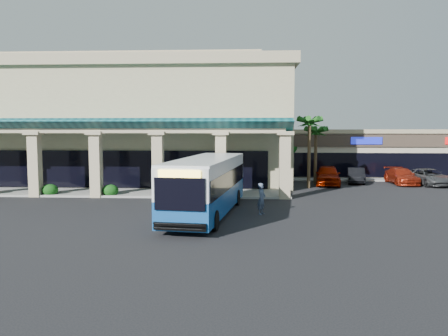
# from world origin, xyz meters

# --- Properties ---
(ground) EXTENTS (110.00, 110.00, 0.00)m
(ground) POSITION_xyz_m (0.00, 0.00, 0.00)
(ground) COLOR black
(main_building) EXTENTS (30.80, 14.80, 11.35)m
(main_building) POSITION_xyz_m (-8.00, 16.00, 5.67)
(main_building) COLOR tan
(main_building) RESTS_ON ground
(arcade) EXTENTS (30.00, 6.20, 5.70)m
(arcade) POSITION_xyz_m (-8.00, 6.80, 2.85)
(arcade) COLOR #0C4348
(arcade) RESTS_ON ground
(strip_mall) EXTENTS (22.50, 12.50, 4.90)m
(strip_mall) POSITION_xyz_m (18.00, 24.00, 2.45)
(strip_mall) COLOR beige
(strip_mall) RESTS_ON ground
(palm_0) EXTENTS (2.40, 2.40, 6.60)m
(palm_0) POSITION_xyz_m (8.50, 11.00, 3.30)
(palm_0) COLOR #154813
(palm_0) RESTS_ON ground
(palm_1) EXTENTS (2.40, 2.40, 5.80)m
(palm_1) POSITION_xyz_m (9.50, 14.00, 2.90)
(palm_1) COLOR #154813
(palm_1) RESTS_ON ground
(broadleaf_tree) EXTENTS (2.60, 2.60, 4.81)m
(broadleaf_tree) POSITION_xyz_m (7.50, 19.00, 2.41)
(broadleaf_tree) COLOR #0F400E
(broadleaf_tree) RESTS_ON ground
(transit_bus) EXTENTS (4.16, 11.93, 3.26)m
(transit_bus) POSITION_xyz_m (1.07, -1.00, 1.63)
(transit_bus) COLOR #1652A0
(transit_bus) RESTS_ON ground
(pedestrian) EXTENTS (0.66, 0.78, 1.81)m
(pedestrian) POSITION_xyz_m (4.20, -0.65, 0.91)
(pedestrian) COLOR #435068
(pedestrian) RESTS_ON ground
(car_silver) EXTENTS (2.82, 5.38, 1.75)m
(car_silver) POSITION_xyz_m (10.48, 13.17, 0.87)
(car_silver) COLOR #961500
(car_silver) RESTS_ON ground
(car_white) EXTENTS (2.24, 4.39, 1.38)m
(car_white) POSITION_xyz_m (13.33, 14.73, 0.69)
(car_white) COLOR black
(car_white) RESTS_ON ground
(car_red) EXTENTS (2.04, 4.93, 1.43)m
(car_red) POSITION_xyz_m (17.19, 14.16, 0.71)
(car_red) COLOR maroon
(car_red) RESTS_ON ground
(car_gray) EXTENTS (3.23, 5.50, 1.44)m
(car_gray) POSITION_xyz_m (19.34, 13.57, 0.72)
(car_gray) COLOR #3F4143
(car_gray) RESTS_ON ground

